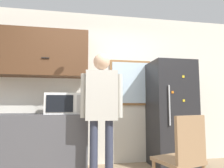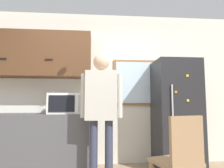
{
  "view_description": "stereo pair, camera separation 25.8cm",
  "coord_description": "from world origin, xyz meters",
  "views": [
    {
      "loc": [
        -0.34,
        -1.81,
        1.05
      ],
      "look_at": [
        0.15,
        0.96,
        1.32
      ],
      "focal_mm": 32.0,
      "sensor_mm": 36.0,
      "label": 1
    },
    {
      "loc": [
        -0.08,
        -1.84,
        1.05
      ],
      "look_at": [
        0.15,
        0.96,
        1.32
      ],
      "focal_mm": 32.0,
      "sensor_mm": 36.0,
      "label": 2
    }
  ],
  "objects": [
    {
      "name": "refrigerator",
      "position": [
        1.26,
        1.42,
        0.88
      ],
      "size": [
        0.7,
        0.67,
        1.77
      ],
      "color": "#232326",
      "rests_on": "ground_plane"
    },
    {
      "name": "upper_cabinets",
      "position": [
        -1.18,
        1.56,
        1.87
      ],
      "size": [
        2.03,
        0.4,
        0.76
      ],
      "color": "#51331E"
    },
    {
      "name": "chair",
      "position": [
        0.81,
        0.25,
        0.5
      ],
      "size": [
        0.54,
        0.54,
        0.92
      ],
      "rotation": [
        0.0,
        0.0,
        3.43
      ],
      "color": "#997551",
      "rests_on": "ground_plane"
    },
    {
      "name": "back_wall",
      "position": [
        0.0,
        1.78,
        1.35
      ],
      "size": [
        6.0,
        0.06,
        2.7
      ],
      "color": "silver",
      "rests_on": "ground_plane"
    },
    {
      "name": "person",
      "position": [
        0.0,
        0.94,
        1.07
      ],
      "size": [
        0.58,
        0.25,
        1.75
      ],
      "rotation": [
        0.0,
        0.0,
        -0.07
      ],
      "color": "#33384C",
      "rests_on": "ground_plane"
    },
    {
      "name": "counter",
      "position": [
        -1.18,
        1.44,
        0.45
      ],
      "size": [
        2.03,
        0.61,
        0.89
      ],
      "color": "#4C4C51",
      "rests_on": "ground_plane"
    },
    {
      "name": "microwave",
      "position": [
        -0.53,
        1.35,
        1.05
      ],
      "size": [
        0.54,
        0.37,
        0.32
      ],
      "color": "white",
      "rests_on": "counter"
    },
    {
      "name": "window",
      "position": [
        0.63,
        1.73,
        1.43
      ],
      "size": [
        0.77,
        0.05,
        0.83
      ],
      "color": "olive"
    }
  ]
}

